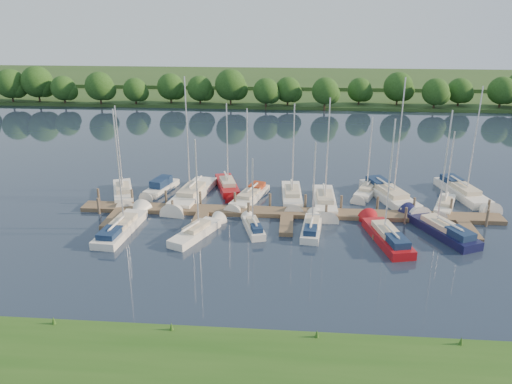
# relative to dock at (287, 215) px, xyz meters

# --- Properties ---
(ground) EXTENTS (260.00, 260.00, 0.00)m
(ground) POSITION_rel_dock_xyz_m (0.00, -7.31, -0.20)
(ground) COLOR #192133
(ground) RESTS_ON ground
(dock) EXTENTS (40.00, 6.00, 0.40)m
(dock) POSITION_rel_dock_xyz_m (0.00, 0.00, 0.00)
(dock) COLOR #503B2D
(dock) RESTS_ON ground
(mooring_pilings) EXTENTS (38.24, 2.84, 2.00)m
(mooring_pilings) POSITION_rel_dock_xyz_m (0.00, 1.13, 0.40)
(mooring_pilings) COLOR #473D33
(mooring_pilings) RESTS_ON ground
(far_shore) EXTENTS (180.00, 30.00, 0.60)m
(far_shore) POSITION_rel_dock_xyz_m (0.00, 67.69, 0.10)
(far_shore) COLOR #1D3C17
(far_shore) RESTS_ON ground
(distant_hill) EXTENTS (220.00, 40.00, 1.40)m
(distant_hill) POSITION_rel_dock_xyz_m (0.00, 92.69, 0.50)
(distant_hill) COLOR #395425
(distant_hill) RESTS_ON ground
(treeline) EXTENTS (146.89, 9.19, 8.31)m
(treeline) POSITION_rel_dock_xyz_m (1.20, 54.08, 4.04)
(treeline) COLOR #38281C
(treeline) RESTS_ON ground
(sailboat_n_0) EXTENTS (4.06, 7.69, 10.04)m
(sailboat_n_0) POSITION_rel_dock_xyz_m (-17.24, 4.18, 0.08)
(sailboat_n_0) COLOR silver
(sailboat_n_0) RESTS_ON ground
(motorboat) EXTENTS (2.91, 5.86, 1.82)m
(motorboat) POSITION_rel_dock_xyz_m (-13.70, 5.88, 0.17)
(motorboat) COLOR silver
(motorboat) RESTS_ON ground
(sailboat_n_2) EXTENTS (3.74, 10.35, 12.93)m
(sailboat_n_2) POSITION_rel_dock_xyz_m (-10.03, 4.13, 0.08)
(sailboat_n_2) COLOR silver
(sailboat_n_2) RESTS_ON ground
(sailboat_n_3) EXTENTS (3.58, 7.67, 9.89)m
(sailboat_n_3) POSITION_rel_dock_xyz_m (-6.60, 7.04, 0.08)
(sailboat_n_3) COLOR maroon
(sailboat_n_3) RESTS_ON ground
(sailboat_n_4) EXTENTS (3.74, 7.84, 9.93)m
(sailboat_n_4) POSITION_rel_dock_xyz_m (-3.99, 4.02, 0.11)
(sailboat_n_4) COLOR silver
(sailboat_n_4) RESTS_ON ground
(sailboat_n_5) EXTENTS (2.31, 8.11, 10.38)m
(sailboat_n_5) POSITION_rel_dock_xyz_m (0.39, 4.64, 0.08)
(sailboat_n_5) COLOR silver
(sailboat_n_5) RESTS_ON ground
(sailboat_n_6) EXTENTS (2.20, 8.79, 11.23)m
(sailboat_n_6) POSITION_rel_dock_xyz_m (3.67, 3.27, 0.08)
(sailboat_n_6) COLOR silver
(sailboat_n_6) RESTS_ON ground
(sailboat_n_7) EXTENTS (3.65, 6.65, 8.64)m
(sailboat_n_7) POSITION_rel_dock_xyz_m (8.33, 7.01, 0.07)
(sailboat_n_7) COLOR silver
(sailboat_n_7) RESTS_ON ground
(sailboat_n_8) EXTENTS (5.24, 10.21, 12.98)m
(sailboat_n_8) POSITION_rel_dock_xyz_m (10.52, 5.36, 0.14)
(sailboat_n_8) COLOR silver
(sailboat_n_8) RESTS_ON ground
(sailboat_n_9) EXTENTS (3.36, 6.26, 8.14)m
(sailboat_n_9) POSITION_rel_dock_xyz_m (15.38, 3.37, 0.07)
(sailboat_n_9) COLOR silver
(sailboat_n_9) RESTS_ON ground
(sailboat_n_10) EXTENTS (4.06, 9.49, 12.00)m
(sailboat_n_10) POSITION_rel_dock_xyz_m (18.27, 6.95, 0.14)
(sailboat_n_10) COLOR silver
(sailboat_n_10) RESTS_ON ground
(sailboat_s_0) EXTENTS (2.74, 8.91, 11.15)m
(sailboat_s_0) POSITION_rel_dock_xyz_m (-14.48, -4.19, 0.11)
(sailboat_s_0) COLOR silver
(sailboat_s_0) RESTS_ON ground
(sailboat_s_1) EXTENTS (3.88, 6.74, 8.92)m
(sailboat_s_1) POSITION_rel_dock_xyz_m (-7.68, -4.64, 0.08)
(sailboat_s_1) COLOR silver
(sailboat_s_1) RESTS_ON ground
(sailboat_s_2) EXTENTS (2.46, 5.25, 6.92)m
(sailboat_s_2) POSITION_rel_dock_xyz_m (-2.90, -3.28, 0.12)
(sailboat_s_2) COLOR silver
(sailboat_s_2) RESTS_ON ground
(sailboat_s_3) EXTENTS (2.09, 6.50, 8.38)m
(sailboat_s_3) POSITION_rel_dock_xyz_m (2.25, -2.95, 0.12)
(sailboat_s_3) COLOR silver
(sailboat_s_3) RESTS_ON ground
(sailboat_s_4) EXTENTS (3.51, 8.49, 10.82)m
(sailboat_s_4) POSITION_rel_dock_xyz_m (8.50, -4.33, 0.14)
(sailboat_s_4) COLOR maroon
(sailboat_s_4) RESTS_ON ground
(sailboat_s_5) EXTENTS (5.17, 8.56, 11.24)m
(sailboat_s_5) POSITION_rel_dock_xyz_m (13.43, -2.48, 0.14)
(sailboat_s_5) COLOR #101236
(sailboat_s_5) RESTS_ON ground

